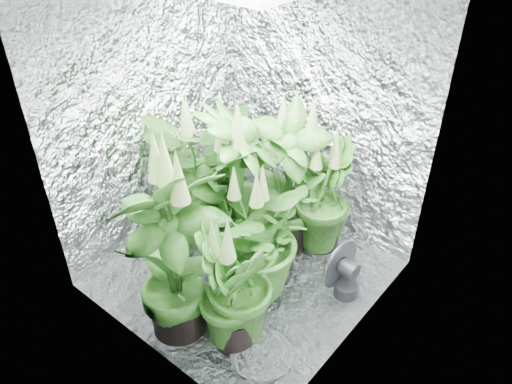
{
  "coord_description": "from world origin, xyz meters",
  "views": [
    {
      "loc": [
        1.61,
        -1.85,
        2.35
      ],
      "look_at": [
        0.09,
        0.0,
        0.7
      ],
      "focal_mm": 35.0,
      "sensor_mm": 36.0,
      "label": 1
    }
  ],
  "objects": [
    {
      "name": "plant_f",
      "position": [
        0.01,
        -0.61,
        0.58
      ],
      "size": [
        0.76,
        0.76,
        1.26
      ],
      "rotation": [
        0.0,
        0.0,
        4.4
      ],
      "color": "black",
      "rests_on": "ground"
    },
    {
      "name": "circulation_fan",
      "position": [
        0.58,
        0.26,
        0.16
      ],
      "size": [
        0.16,
        0.34,
        0.39
      ],
      "rotation": [
        0.0,
        0.0,
        -0.09
      ],
      "color": "black",
      "rests_on": "ground"
    },
    {
      "name": "plant_a",
      "position": [
        -0.49,
        0.14,
        0.54
      ],
      "size": [
        1.03,
        1.03,
        1.12
      ],
      "rotation": [
        0.0,
        0.0,
        6.17
      ],
      "color": "black",
      "rests_on": "ground"
    },
    {
      "name": "plant_e",
      "position": [
        0.13,
        -0.11,
        0.45
      ],
      "size": [
        1.04,
        1.04,
        0.94
      ],
      "rotation": [
        0.0,
        0.0,
        3.64
      ],
      "color": "black",
      "rests_on": "ground"
    },
    {
      "name": "plant_c",
      "position": [
        0.22,
        0.58,
        0.41
      ],
      "size": [
        0.54,
        0.54,
        0.9
      ],
      "rotation": [
        0.0,
        0.0,
        1.8
      ],
      "color": "black",
      "rests_on": "ground"
    },
    {
      "name": "walls",
      "position": [
        0.0,
        0.0,
        1.0
      ],
      "size": [
        1.62,
        1.62,
        2.0
      ],
      "color": "white",
      "rests_on": "ground"
    },
    {
      "name": "plant_d",
      "position": [
        -0.08,
        0.04,
        0.57
      ],
      "size": [
        0.89,
        0.89,
        1.23
      ],
      "rotation": [
        0.0,
        0.0,
        2.31
      ],
      "color": "black",
      "rests_on": "ground"
    },
    {
      "name": "plant_g",
      "position": [
        0.31,
        -0.46,
        0.41
      ],
      "size": [
        0.45,
        0.45,
        0.9
      ],
      "rotation": [
        0.0,
        0.0,
        4.71
      ],
      "color": "black",
      "rests_on": "ground"
    },
    {
      "name": "ground",
      "position": [
        0.0,
        0.0,
        0.0
      ],
      "size": [
        1.6,
        1.6,
        0.0
      ],
      "primitive_type": "plane",
      "color": "white",
      "rests_on": "ground"
    },
    {
      "name": "plant_label",
      "position": [
        0.08,
        -0.64,
        0.3
      ],
      "size": [
        0.06,
        0.03,
        0.09
      ],
      "primitive_type": "cube",
      "rotation": [
        -0.21,
        0.0,
        -0.07
      ],
      "color": "white",
      "rests_on": "plant_f"
    },
    {
      "name": "plant_b",
      "position": [
        0.02,
        0.41,
        0.52
      ],
      "size": [
        0.72,
        0.72,
        1.14
      ],
      "rotation": [
        0.0,
        0.0,
        0.43
      ],
      "color": "black",
      "rests_on": "ground"
    }
  ]
}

